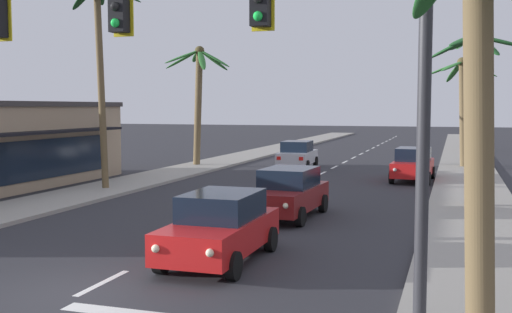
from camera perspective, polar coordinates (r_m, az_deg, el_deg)
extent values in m
plane|color=#2D2D33|center=(13.05, -16.30, -12.29)|extent=(220.00, 220.00, 0.00)
cube|color=#9E998E|center=(30.52, 19.16, -2.56)|extent=(3.20, 110.00, 0.14)
cube|color=#9E998E|center=(33.96, -8.18, -1.65)|extent=(3.20, 110.00, 0.14)
cube|color=silver|center=(13.82, -14.02, -11.27)|extent=(0.16, 2.00, 0.01)
cube|color=silver|center=(17.05, -7.20, -8.13)|extent=(0.16, 2.00, 0.01)
cube|color=silver|center=(20.47, -2.66, -5.94)|extent=(0.16, 2.00, 0.01)
cube|color=silver|center=(24.00, 0.53, -4.36)|extent=(0.16, 2.00, 0.01)
cube|color=silver|center=(27.61, 2.89, -3.19)|extent=(0.16, 2.00, 0.01)
cube|color=silver|center=(31.25, 4.70, -2.28)|extent=(0.16, 2.00, 0.01)
cube|color=silver|center=(34.93, 6.13, -1.56)|extent=(0.16, 2.00, 0.01)
cube|color=silver|center=(38.63, 7.29, -0.98)|extent=(0.16, 2.00, 0.01)
cube|color=silver|center=(42.35, 8.24, -0.50)|extent=(0.16, 2.00, 0.01)
cube|color=silver|center=(46.07, 9.04, -0.10)|extent=(0.16, 2.00, 0.01)
cube|color=silver|center=(49.81, 9.72, 0.25)|extent=(0.16, 2.00, 0.01)
cube|color=silver|center=(53.56, 10.30, 0.54)|extent=(0.16, 2.00, 0.01)
cube|color=silver|center=(57.31, 10.81, 0.80)|extent=(0.16, 2.00, 0.01)
cube|color=silver|center=(61.06, 11.25, 1.02)|extent=(0.16, 2.00, 0.01)
cube|color=silver|center=(64.82, 11.65, 1.22)|extent=(0.16, 2.00, 0.01)
cube|color=silver|center=(68.59, 12.00, 1.40)|extent=(0.16, 2.00, 0.01)
cube|color=silver|center=(72.35, 12.31, 1.56)|extent=(0.16, 2.00, 0.01)
cube|color=silver|center=(76.12, 12.59, 1.70)|extent=(0.16, 2.00, 0.01)
cube|color=silver|center=(79.89, 12.85, 1.83)|extent=(0.16, 2.00, 0.01)
cylinder|color=#2D2D33|center=(10.41, 15.26, 2.43)|extent=(0.22, 0.22, 6.78)
cube|color=black|center=(11.04, 0.40, 14.32)|extent=(0.32, 0.26, 0.92)
sphere|color=#1EE54C|center=(10.86, 0.17, 12.88)|extent=(0.17, 0.17, 0.17)
cube|color=yellow|center=(11.19, 0.67, 14.19)|extent=(0.42, 0.03, 1.04)
cube|color=black|center=(12.16, -12.59, 13.31)|extent=(0.32, 0.26, 0.92)
sphere|color=black|center=(12.04, -12.94, 13.39)|extent=(0.17, 0.17, 0.17)
sphere|color=#1EE54C|center=(12.00, -12.91, 11.98)|extent=(0.17, 0.17, 0.17)
cube|color=yellow|center=(12.30, -12.19, 13.21)|extent=(0.42, 0.03, 1.04)
cube|color=yellow|center=(13.89, -22.42, 11.97)|extent=(0.42, 0.03, 1.04)
cube|color=red|center=(15.04, -3.36, -7.19)|extent=(1.77, 4.30, 0.72)
cube|color=black|center=(15.05, -3.16, -4.54)|extent=(1.60, 2.20, 0.64)
cylinder|color=black|center=(13.53, -2.10, -10.09)|extent=(0.22, 0.64, 0.64)
cylinder|color=black|center=(14.20, -8.75, -9.44)|extent=(0.22, 0.64, 0.64)
cylinder|color=black|center=(16.16, 1.37, -7.66)|extent=(0.22, 0.64, 0.64)
cylinder|color=black|center=(16.72, -4.36, -7.25)|extent=(0.22, 0.64, 0.64)
sphere|color=#F9EFC6|center=(12.83, -4.30, -8.89)|extent=(0.18, 0.18, 0.18)
sphere|color=#F9EFC6|center=(13.34, -9.29, -8.42)|extent=(0.18, 0.18, 0.18)
cube|color=red|center=(16.82, 1.43, -5.57)|extent=(0.24, 0.06, 0.20)
cube|color=red|center=(17.23, -2.80, -5.32)|extent=(0.24, 0.06, 0.20)
cube|color=maroon|center=(20.95, 2.98, -3.82)|extent=(1.97, 4.38, 0.72)
cube|color=black|center=(21.00, 3.11, -1.93)|extent=(1.71, 2.28, 0.64)
cylinder|color=black|center=(19.42, 4.12, -5.58)|extent=(0.25, 0.65, 0.64)
cylinder|color=black|center=(19.97, -0.64, -5.28)|extent=(0.25, 0.65, 0.64)
cylinder|color=black|center=(22.12, 6.24, -4.34)|extent=(0.25, 0.65, 0.64)
cylinder|color=black|center=(22.60, 1.99, -4.12)|extent=(0.25, 0.65, 0.64)
sphere|color=#F9EFC6|center=(18.71, 2.75, -4.59)|extent=(0.18, 0.18, 0.18)
sphere|color=#F9EFC6|center=(19.12, -0.79, -4.39)|extent=(0.18, 0.18, 0.18)
cube|color=red|center=(22.81, 6.22, -2.90)|extent=(0.24, 0.07, 0.20)
cube|color=red|center=(23.17, 3.06, -2.76)|extent=(0.24, 0.07, 0.20)
cube|color=silver|center=(37.61, 3.87, -0.07)|extent=(1.93, 4.37, 0.72)
cube|color=black|center=(37.42, 3.83, 0.95)|extent=(1.69, 2.26, 0.64)
cylinder|color=black|center=(39.21, 3.06, -0.40)|extent=(0.24, 0.65, 0.64)
cylinder|color=black|center=(38.87, 5.54, -0.46)|extent=(0.24, 0.65, 0.64)
cylinder|color=black|center=(36.45, 2.08, -0.78)|extent=(0.24, 0.65, 0.64)
cylinder|color=black|center=(36.09, 4.74, -0.85)|extent=(0.24, 0.65, 0.64)
sphere|color=#B2B2AD|center=(39.85, 3.64, 0.31)|extent=(0.18, 0.18, 0.18)
sphere|color=#B2B2AD|center=(39.61, 5.39, 0.27)|extent=(0.18, 0.18, 0.18)
cube|color=red|center=(35.65, 2.12, -0.16)|extent=(0.24, 0.07, 0.20)
cube|color=red|center=(35.36, 4.20, -0.21)|extent=(0.24, 0.07, 0.20)
cube|color=red|center=(32.09, 14.33, -1.01)|extent=(1.92, 4.36, 0.72)
cube|color=black|center=(32.18, 14.38, 0.22)|extent=(1.68, 2.26, 0.64)
cylinder|color=black|center=(30.65, 15.65, -1.98)|extent=(0.24, 0.65, 0.64)
cylinder|color=black|center=(30.83, 12.45, -1.88)|extent=(0.24, 0.65, 0.64)
cylinder|color=black|center=(33.46, 16.03, -1.44)|extent=(0.24, 0.65, 0.64)
cylinder|color=black|center=(33.62, 13.10, -1.36)|extent=(0.24, 0.65, 0.64)
sphere|color=#B2B2AD|center=(29.88, 15.09, -1.29)|extent=(0.18, 0.18, 0.18)
sphere|color=#B2B2AD|center=(30.01, 12.73, -1.21)|extent=(0.18, 0.18, 0.18)
cube|color=red|center=(34.17, 15.80, -0.54)|extent=(0.24, 0.07, 0.20)
cube|color=red|center=(34.29, 13.60, -0.48)|extent=(0.24, 0.07, 0.20)
cylinder|color=brown|center=(28.26, -14.15, 6.16)|extent=(0.57, 0.30, 9.16)
cylinder|color=brown|center=(38.68, -5.39, 4.35)|extent=(0.70, 0.43, 7.17)
ellipsoid|color=#2D702D|center=(38.07, -3.88, 9.06)|extent=(2.33, 0.94, 1.24)
ellipsoid|color=#2D702D|center=(39.39, -3.93, 8.87)|extent=(1.51, 2.17, 1.29)
ellipsoid|color=#2D702D|center=(39.95, -5.54, 9.23)|extent=(1.67, 2.29, 0.71)
ellipsoid|color=#2D702D|center=(39.12, -6.82, 8.93)|extent=(2.33, 0.56, 1.23)
ellipsoid|color=#2D702D|center=(38.26, -6.85, 9.18)|extent=(1.88, 2.06, 1.03)
ellipsoid|color=#2D702D|center=(37.68, -5.04, 8.93)|extent=(1.45, 2.10, 1.45)
sphere|color=#4C4223|center=(38.78, -5.25, 9.72)|extent=(0.60, 0.60, 0.60)
cylinder|color=brown|center=(8.15, 19.96, -0.63)|extent=(0.56, 0.36, 6.11)
cylinder|color=brown|center=(23.78, 19.74, 2.80)|extent=(0.74, 0.41, 6.23)
ellipsoid|color=#1E5123|center=(23.96, 21.61, 9.90)|extent=(1.77, 0.49, 0.59)
ellipsoid|color=#1E5123|center=(24.69, 20.22, 9.84)|extent=(1.01, 1.78, 0.53)
ellipsoid|color=#1E5123|center=(24.62, 18.44, 9.93)|extent=(1.25, 1.72, 0.51)
ellipsoid|color=#1E5123|center=(23.74, 17.63, 9.62)|extent=(1.68, 0.64, 0.94)
ellipsoid|color=#1E5123|center=(23.12, 18.56, 10.15)|extent=(1.18, 1.72, 0.62)
ellipsoid|color=#1E5123|center=(23.20, 20.54, 9.64)|extent=(1.16, 1.61, 0.96)
sphere|color=#4C4223|center=(23.90, 19.55, 10.40)|extent=(0.60, 0.60, 0.60)
cylinder|color=brown|center=(39.41, 18.61, 3.57)|extent=(0.63, 0.40, 6.39)
ellipsoid|color=#2D702D|center=(39.49, 20.01, 7.63)|extent=(2.07, 0.40, 1.07)
ellipsoid|color=#2D702D|center=(40.37, 19.14, 7.55)|extent=(1.24, 2.02, 1.11)
ellipsoid|color=#2D702D|center=(40.29, 17.90, 7.46)|extent=(1.27, 1.92, 1.29)
ellipsoid|color=#2D702D|center=(39.65, 17.05, 7.81)|extent=(2.16, 0.74, 0.92)
ellipsoid|color=#2D702D|center=(38.59, 17.69, 7.98)|extent=(1.52, 2.03, 0.79)
ellipsoid|color=#2D702D|center=(38.71, 19.49, 7.67)|extent=(1.60, 1.84, 1.13)
sphere|color=#4C4223|center=(39.50, 18.56, 8.28)|extent=(0.60, 0.60, 0.60)
cylinder|color=brown|center=(55.07, 19.21, 5.33)|extent=(0.62, 0.33, 9.35)
ellipsoid|color=#2D702D|center=(55.12, 20.11, 9.84)|extent=(1.91, 0.82, 0.98)
ellipsoid|color=#2D702D|center=(55.93, 19.85, 9.74)|extent=(1.62, 1.56, 1.02)
ellipsoid|color=#2D702D|center=(56.12, 19.11, 9.63)|extent=(0.52, 1.75, 1.24)
ellipsoid|color=#2D702D|center=(56.02, 18.55, 9.87)|extent=(1.53, 1.73, 0.83)
ellipsoid|color=#2D702D|center=(55.59, 18.29, 9.83)|extent=(1.89, 0.98, 0.99)
ellipsoid|color=#2D702D|center=(54.82, 18.33, 10.07)|extent=(1.88, 1.35, 0.69)
ellipsoid|color=#2D702D|center=(54.60, 18.65, 9.86)|extent=(1.40, 1.69, 1.10)
ellipsoid|color=#2D702D|center=(54.49, 19.44, 9.82)|extent=(0.86, 1.82, 1.15)
ellipsoid|color=#2D702D|center=(54.82, 19.97, 9.84)|extent=(1.74, 1.37, 1.04)
sphere|color=#4C4223|center=(55.35, 19.20, 10.23)|extent=(0.60, 0.60, 0.60)
cube|color=black|center=(26.51, -22.62, 1.85)|extent=(1.00, 17.09, 0.12)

